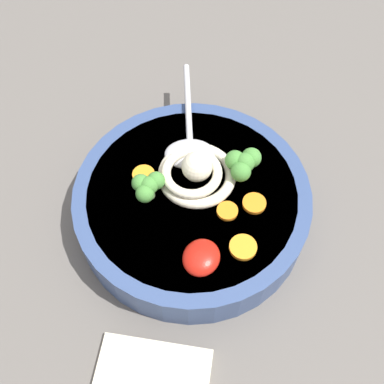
{
  "coord_description": "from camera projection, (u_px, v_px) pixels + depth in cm",
  "views": [
    {
      "loc": [
        25.19,
        13.85,
        53.6
      ],
      "look_at": [
        -0.81,
        2.24,
        8.77
      ],
      "focal_mm": 43.32,
      "sensor_mm": 36.0,
      "label": 1
    }
  ],
  "objects": [
    {
      "name": "carrot_slice_front",
      "position": [
        229.0,
        208.0,
        0.52
      ],
      "size": [
        2.39,
        2.39,
        0.44
      ],
      "primitive_type": "cylinder",
      "color": "orange",
      "rests_on": "soup_bowl"
    },
    {
      "name": "broccoli_floret_far",
      "position": [
        148.0,
        186.0,
        0.51
      ],
      "size": [
        4.04,
        3.48,
        3.2
      ],
      "color": "#7A9E60",
      "rests_on": "soup_bowl"
    },
    {
      "name": "soup_spoon",
      "position": [
        190.0,
        145.0,
        0.56
      ],
      "size": [
        16.92,
        10.68,
        1.6
      ],
      "rotation": [
        0.0,
        0.0,
        3.6
      ],
      "color": "#B7B7BC",
      "rests_on": "soup_bowl"
    },
    {
      "name": "carrot_slice_extra_b",
      "position": [
        144.0,
        175.0,
        0.54
      ],
      "size": [
        2.62,
        2.62,
        0.54
      ],
      "primitive_type": "cylinder",
      "color": "orange",
      "rests_on": "soup_bowl"
    },
    {
      "name": "chili_sauce_dollop",
      "position": [
        201.0,
        257.0,
        0.48
      ],
      "size": [
        4.29,
        3.86,
        1.93
      ],
      "primitive_type": "ellipsoid",
      "color": "#B2190F",
      "rests_on": "soup_bowl"
    },
    {
      "name": "table_slab",
      "position": [
        173.0,
        220.0,
        0.59
      ],
      "size": [
        116.8,
        116.8,
        3.54
      ],
      "primitive_type": "cube",
      "color": "#5B5651",
      "rests_on": "ground"
    },
    {
      "name": "noodle_pile",
      "position": [
        196.0,
        172.0,
        0.53
      ],
      "size": [
        10.03,
        9.83,
        4.03
      ],
      "color": "beige",
      "rests_on": "soup_bowl"
    },
    {
      "name": "carrot_slice_left",
      "position": [
        243.0,
        247.0,
        0.49
      ],
      "size": [
        2.97,
        2.97,
        0.5
      ],
      "primitive_type": "cylinder",
      "color": "orange",
      "rests_on": "soup_bowl"
    },
    {
      "name": "carrot_slice_near_spoon",
      "position": [
        254.0,
        203.0,
        0.52
      ],
      "size": [
        2.67,
        2.67,
        0.47
      ],
      "primitive_type": "cylinder",
      "color": "orange",
      "rests_on": "soup_bowl"
    },
    {
      "name": "broccoli_floret_rear",
      "position": [
        243.0,
        163.0,
        0.53
      ],
      "size": [
        4.55,
        3.92,
        3.6
      ],
      "color": "#7A9E60",
      "rests_on": "soup_bowl"
    },
    {
      "name": "soup_bowl",
      "position": [
        192.0,
        203.0,
        0.55
      ],
      "size": [
        27.58,
        27.58,
        5.23
      ],
      "color": "#334775",
      "rests_on": "table_slab"
    }
  ]
}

